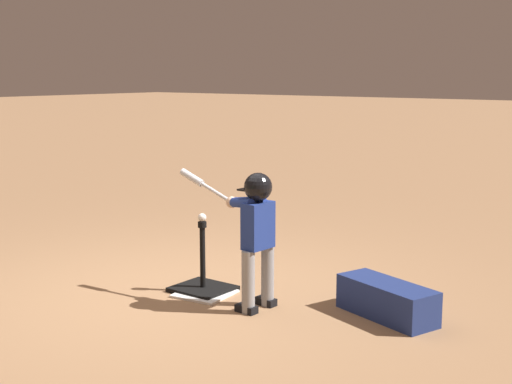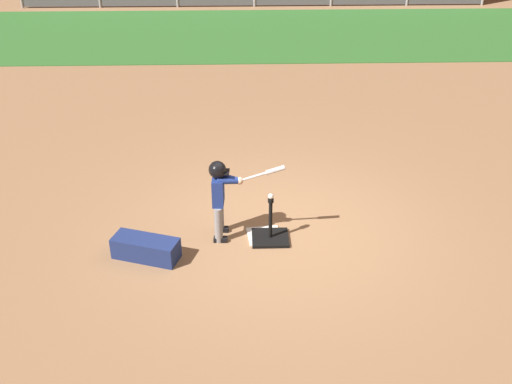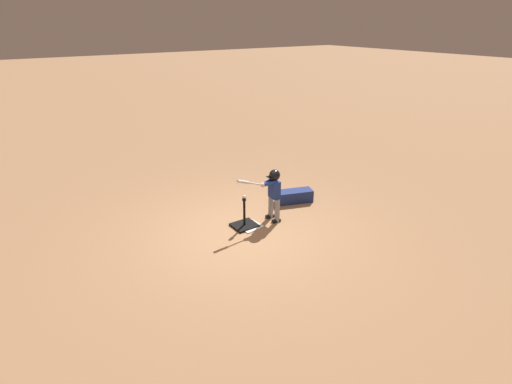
# 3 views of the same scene
# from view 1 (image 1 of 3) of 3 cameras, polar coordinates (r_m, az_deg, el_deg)

# --- Properties ---
(ground_plane) EXTENTS (90.00, 90.00, 0.00)m
(ground_plane) POSITION_cam_1_polar(r_m,az_deg,el_deg) (6.30, -6.89, -8.11)
(ground_plane) COLOR #99704C
(home_plate) EXTENTS (0.49, 0.49, 0.02)m
(home_plate) POSITION_cam_1_polar(r_m,az_deg,el_deg) (6.26, -4.12, -8.11)
(home_plate) COLOR white
(home_plate) RESTS_ON ground_plane
(batting_tee) EXTENTS (0.49, 0.44, 0.63)m
(batting_tee) POSITION_cam_1_polar(r_m,az_deg,el_deg) (6.34, -4.26, -7.29)
(batting_tee) COLOR black
(batting_tee) RESTS_ON ground_plane
(batter_child) EXTENTS (0.98, 0.36, 1.12)m
(batter_child) POSITION_cam_1_polar(r_m,az_deg,el_deg) (5.71, -0.11, -2.51)
(batter_child) COLOR gray
(batter_child) RESTS_ON ground_plane
(baseball) EXTENTS (0.07, 0.07, 0.07)m
(baseball) POSITION_cam_1_polar(r_m,az_deg,el_deg) (6.19, -4.33, -2.05)
(baseball) COLOR white
(baseball) RESTS_ON batting_tee
(equipment_bag) EXTENTS (0.90, 0.57, 0.28)m
(equipment_bag) POSITION_cam_1_polar(r_m,az_deg,el_deg) (5.75, 10.43, -8.50)
(equipment_bag) COLOR navy
(equipment_bag) RESTS_ON ground_plane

